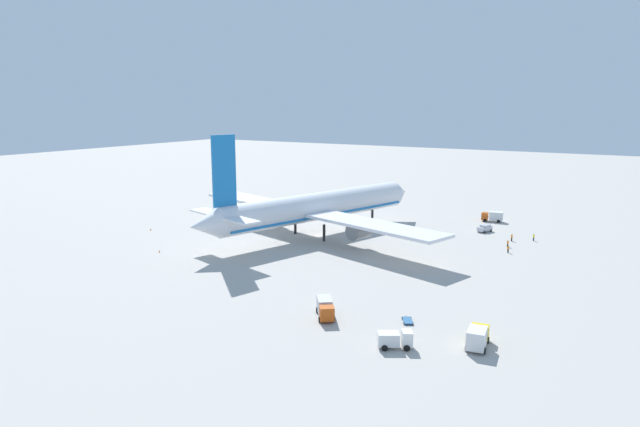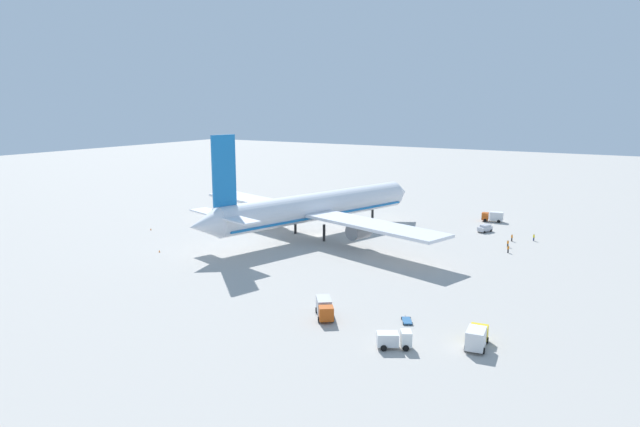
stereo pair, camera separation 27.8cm
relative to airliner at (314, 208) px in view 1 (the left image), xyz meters
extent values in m
plane|color=#ADA8A0|center=(1.23, -0.32, -7.63)|extent=(600.00, 600.00, 0.00)
cylinder|color=white|center=(1.23, -0.32, 0.18)|extent=(60.25, 23.92, 7.12)
cone|color=white|center=(33.09, -9.66, 0.18)|extent=(7.43, 8.30, 6.98)
cone|color=white|center=(-31.31, 9.23, 0.18)|extent=(8.74, 8.50, 6.77)
cube|color=#1972BF|center=(-25.97, 7.66, 11.69)|extent=(5.90, 2.17, 15.89)
cube|color=white|center=(-24.73, 13.67, 1.61)|extent=(7.06, 10.92, 0.36)
cube|color=white|center=(-28.17, 1.94, 1.61)|extent=(7.06, 10.92, 0.36)
cube|color=white|center=(4.56, 21.81, -0.88)|extent=(19.11, 38.24, 0.70)
cylinder|color=slate|center=(3.95, 16.17, -2.99)|extent=(6.62, 5.03, 3.52)
cube|color=white|center=(-7.92, -20.73, -0.88)|extent=(19.11, 38.24, 0.70)
cylinder|color=slate|center=(-5.39, -15.66, -3.22)|extent=(6.24, 5.32, 3.98)
cylinder|color=black|center=(21.61, -6.30, -5.51)|extent=(0.70, 0.70, 4.25)
cylinder|color=black|center=(-0.12, 5.88, -5.51)|extent=(0.70, 0.70, 4.25)
cylinder|color=black|center=(-3.25, -4.80, -5.51)|extent=(0.70, 0.70, 4.25)
cube|color=#1972BF|center=(1.23, -0.32, -1.77)|extent=(57.82, 22.90, 0.50)
cube|color=yellow|center=(-43.69, -54.64, -6.18)|extent=(2.09, 2.66, 2.00)
cube|color=silver|center=(-46.90, -55.04, -5.87)|extent=(4.00, 2.90, 2.62)
cube|color=black|center=(-43.06, -54.56, -5.68)|extent=(0.34, 2.05, 0.88)
cylinder|color=black|center=(-44.02, -53.44, -7.18)|extent=(0.93, 0.41, 0.90)
cylinder|color=black|center=(-43.71, -55.88, -7.18)|extent=(0.93, 0.41, 0.90)
cylinder|color=black|center=(-47.83, -53.93, -7.18)|extent=(0.93, 0.41, 0.90)
cylinder|color=black|center=(-47.52, -56.36, -7.18)|extent=(0.93, 0.41, 0.90)
cube|color=white|center=(-51.26, -46.42, -6.14)|extent=(2.51, 2.29, 2.09)
cube|color=silver|center=(-52.58, -44.17, -6.27)|extent=(3.29, 3.63, 1.83)
cube|color=black|center=(-51.01, -46.86, -5.61)|extent=(1.53, 0.94, 0.92)
cylinder|color=black|center=(-50.45, -45.78, -7.18)|extent=(0.71, 0.93, 0.90)
cylinder|color=black|center=(-52.22, -46.81, -7.18)|extent=(0.71, 0.93, 0.90)
cylinder|color=black|center=(-52.01, -43.11, -7.18)|extent=(0.71, 0.93, 0.90)
cylinder|color=black|center=(-53.78, -44.14, -7.18)|extent=(0.71, 0.93, 0.90)
cube|color=#BF4C14|center=(42.19, -33.10, -6.16)|extent=(2.49, 2.07, 2.05)
cube|color=silver|center=(42.61, -36.28, -5.93)|extent=(2.74, 3.96, 2.50)
cube|color=black|center=(42.11, -32.48, -5.65)|extent=(1.91, 0.33, 0.90)
cylinder|color=black|center=(41.09, -33.43, -7.18)|extent=(0.42, 0.93, 0.90)
cylinder|color=black|center=(43.34, -33.13, -7.18)|extent=(0.42, 0.93, 0.90)
cylinder|color=black|center=(41.59, -37.20, -7.18)|extent=(0.42, 0.93, 0.90)
cylinder|color=black|center=(43.84, -36.90, -7.18)|extent=(0.42, 0.93, 0.90)
cube|color=#BF4C14|center=(-48.93, -32.02, -6.10)|extent=(2.91, 2.98, 2.16)
cube|color=#B2B2B7|center=(-46.11, -29.93, -6.00)|extent=(4.59, 4.22, 2.36)
cube|color=black|center=(-49.48, -32.43, -5.56)|extent=(1.19, 1.58, 0.95)
cylinder|color=black|center=(-48.10, -32.82, -7.18)|extent=(0.90, 0.78, 0.90)
cylinder|color=black|center=(-49.45, -31.00, -7.18)|extent=(0.90, 0.78, 0.90)
cylinder|color=black|center=(-44.75, -30.34, -7.18)|extent=(0.90, 0.78, 0.90)
cylinder|color=black|center=(-46.10, -28.52, -7.18)|extent=(0.90, 0.78, 0.90)
cube|color=silver|center=(27.87, -36.82, -6.76)|extent=(4.81, 3.35, 1.10)
cube|color=silver|center=(28.08, -36.91, -5.94)|extent=(3.25, 2.59, 0.55)
cylinder|color=black|center=(26.17, -37.15, -7.31)|extent=(0.68, 0.44, 0.64)
cylinder|color=black|center=(26.85, -35.43, -7.31)|extent=(0.68, 0.44, 0.64)
cylinder|color=black|center=(28.90, -38.22, -7.31)|extent=(0.68, 0.44, 0.64)
cylinder|color=black|center=(29.58, -36.50, -7.31)|extent=(0.68, 0.44, 0.64)
cube|color=#26598C|center=(-42.23, -42.91, -7.36)|extent=(3.24, 2.66, 0.15)
cylinder|color=#333338|center=(-40.70, -42.04, -7.36)|extent=(0.56, 0.37, 0.08)
cylinder|color=black|center=(-41.61, -41.75, -7.43)|extent=(0.41, 0.30, 0.40)
cylinder|color=black|center=(-40.92, -42.97, -7.43)|extent=(0.41, 0.30, 0.40)
cylinder|color=black|center=(-43.55, -42.85, -7.43)|extent=(0.41, 0.30, 0.40)
cylinder|color=black|center=(-42.86, -44.06, -7.43)|extent=(0.41, 0.30, 0.40)
cube|color=#26598C|center=(47.47, 35.47, -7.36)|extent=(2.78, 2.56, 0.15)
cylinder|color=#333338|center=(46.25, 36.37, -7.36)|extent=(0.53, 0.42, 0.08)
cube|color=silver|center=(47.47, 35.47, -6.80)|extent=(2.39, 2.22, 0.96)
cylinder|color=black|center=(46.31, 35.45, -7.43)|extent=(0.39, 0.33, 0.40)
cylinder|color=black|center=(47.14, 36.58, -7.43)|extent=(0.39, 0.33, 0.40)
cylinder|color=black|center=(47.80, 34.37, -7.43)|extent=(0.39, 0.33, 0.40)
cylinder|color=black|center=(48.62, 35.50, -7.43)|extent=(0.39, 0.33, 0.40)
cylinder|color=black|center=(8.98, -47.09, -7.20)|extent=(0.44, 0.44, 0.87)
cylinder|color=orange|center=(8.98, -47.09, -6.43)|extent=(0.55, 0.55, 0.65)
sphere|color=#8C6647|center=(8.98, -47.09, -5.99)|extent=(0.24, 0.24, 0.24)
cylinder|color=black|center=(14.25, -45.86, -7.21)|extent=(0.41, 0.41, 0.85)
cylinder|color=orange|center=(14.25, -45.86, -6.46)|extent=(0.51, 0.51, 0.64)
sphere|color=#8C6647|center=(14.25, -45.86, -6.03)|extent=(0.23, 0.23, 0.23)
cylinder|color=black|center=(20.86, -45.37, -7.19)|extent=(0.45, 0.45, 0.88)
cylinder|color=orange|center=(20.86, -45.37, -6.42)|extent=(0.56, 0.56, 0.66)
sphere|color=#8C6647|center=(20.86, -45.37, -5.97)|extent=(0.24, 0.24, 0.24)
cylinder|color=navy|center=(24.04, -50.04, -7.19)|extent=(0.39, 0.39, 0.88)
cylinder|color=yellow|center=(24.04, -50.04, -6.42)|extent=(0.49, 0.49, 0.66)
sphere|color=#8C6647|center=(24.04, -50.04, -5.97)|extent=(0.24, 0.24, 0.24)
cone|color=orange|center=(-16.86, 42.18, -7.36)|extent=(0.36, 0.36, 0.55)
cone|color=orange|center=(-32.13, 22.73, -7.36)|extent=(0.36, 0.36, 0.55)
camera|label=1|loc=(-120.84, -73.52, 26.27)|focal=31.31mm
camera|label=2|loc=(-120.70, -73.76, 26.27)|focal=31.31mm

